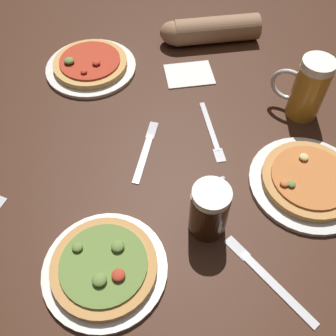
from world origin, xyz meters
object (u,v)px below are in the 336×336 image
object	(u,v)px
beer_mug_dark	(308,88)
napkin_folded	(189,74)
diner_arm	(207,31)
pizza_plate_side	(91,65)
knife_right	(146,150)
pizza_plate_far	(309,181)
beer_mug_amber	(210,209)
fork_spare	(212,132)
pizza_plate_near	(105,267)
knife_spare	(268,279)

from	to	relation	value
beer_mug_dark	napkin_folded	world-z (taller)	beer_mug_dark
beer_mug_dark	diner_arm	distance (m)	0.41
pizza_plate_side	diner_arm	world-z (taller)	diner_arm
beer_mug_dark	knife_right	size ratio (longest dim) A/B	0.84
pizza_plate_far	beer_mug_dark	size ratio (longest dim) A/B	1.60
beer_mug_dark	beer_mug_amber	world-z (taller)	beer_mug_dark
pizza_plate_side	beer_mug_dark	bearing A→B (deg)	2.24
knife_right	diner_arm	xyz separation A→B (m)	(0.02, 0.51, 0.04)
napkin_folded	knife_right	world-z (taller)	napkin_folded
napkin_folded	fork_spare	bearing A→B (deg)	-58.07
pizza_plate_near	fork_spare	xyz separation A→B (m)	(0.11, 0.45, -0.01)
pizza_plate_near	knife_right	size ratio (longest dim) A/B	1.25
pizza_plate_far	napkin_folded	bearing A→B (deg)	143.31
knife_spare	pizza_plate_near	bearing A→B (deg)	-163.97
knife_right	fork_spare	size ratio (longest dim) A/B	1.06
beer_mug_amber	knife_right	size ratio (longest dim) A/B	0.67
beer_mug_amber	fork_spare	bearing A→B (deg)	103.28
pizza_plate_far	fork_spare	world-z (taller)	pizza_plate_far
pizza_plate_far	diner_arm	world-z (taller)	diner_arm
diner_arm	pizza_plate_side	bearing A→B (deg)	-139.53
pizza_plate_near	pizza_plate_far	xyz separation A→B (m)	(0.37, 0.36, -0.00)
pizza_plate_side	beer_mug_dark	distance (m)	0.64
beer_mug_amber	knife_spare	xyz separation A→B (m)	(0.16, -0.08, -0.07)
knife_right	fork_spare	distance (m)	0.19
pizza_plate_side	fork_spare	bearing A→B (deg)	-17.25
pizza_plate_near	diner_arm	bearing A→B (deg)	91.26
napkin_folded	beer_mug_amber	bearing A→B (deg)	-68.07
pizza_plate_side	knife_right	distance (m)	0.38
pizza_plate_side	napkin_folded	world-z (taller)	pizza_plate_side
pizza_plate_near	pizza_plate_side	distance (m)	0.66
beer_mug_dark	knife_spare	xyz separation A→B (m)	(0.01, -0.51, -0.08)
pizza_plate_far	napkin_folded	xyz separation A→B (m)	(-0.40, 0.29, -0.01)
knife_right	diner_arm	size ratio (longest dim) A/B	0.67
napkin_folded	diner_arm	world-z (taller)	diner_arm
pizza_plate_side	knife_spare	xyz separation A→B (m)	(0.65, -0.49, -0.01)
knife_right	knife_spare	world-z (taller)	same
beer_mug_dark	diner_arm	xyz separation A→B (m)	(-0.34, 0.23, -0.05)
pizza_plate_side	knife_right	bearing A→B (deg)	-41.91
knife_right	knife_spare	size ratio (longest dim) A/B	0.96
pizza_plate_near	knife_spare	xyz separation A→B (m)	(0.33, 0.09, -0.01)
fork_spare	diner_arm	world-z (taller)	diner_arm
beer_mug_amber	knife_spare	world-z (taller)	beer_mug_amber
pizza_plate_side	diner_arm	distance (m)	0.40
pizza_plate_near	knife_right	world-z (taller)	pizza_plate_near
beer_mug_dark	diner_arm	size ratio (longest dim) A/B	0.57
napkin_folded	fork_spare	world-z (taller)	napkin_folded
napkin_folded	knife_right	distance (m)	0.33
pizza_plate_side	fork_spare	world-z (taller)	pizza_plate_side
beer_mug_dark	fork_spare	bearing A→B (deg)	-143.47
knife_spare	fork_spare	bearing A→B (deg)	121.74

